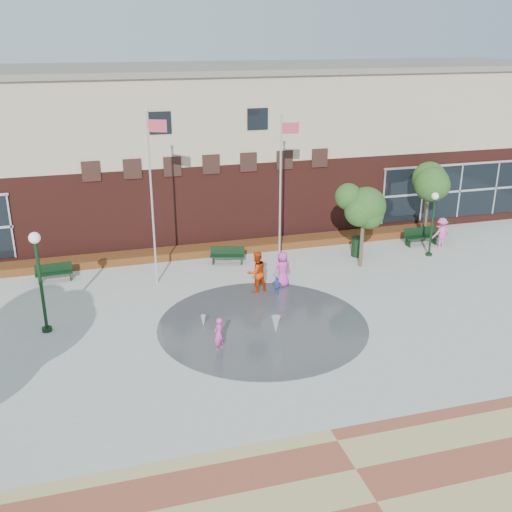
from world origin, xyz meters
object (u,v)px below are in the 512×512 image
object	(u,v)px
trash_can	(357,247)
child_splash	(219,334)
flagpole_right	(281,183)
flagpole_left	(152,191)
bench_left	(54,276)

from	to	relation	value
trash_can	child_splash	xyz separation A→B (m)	(-9.07, -7.61, 0.12)
flagpole_right	child_splash	xyz separation A→B (m)	(-4.86, -7.62, -3.52)
flagpole_left	bench_left	xyz separation A→B (m)	(-4.63, 1.56, -4.17)
trash_can	child_splash	distance (m)	11.84
flagpole_right	trash_can	bearing A→B (deg)	6.16
flagpole_right	bench_left	size ratio (longest dim) A/B	4.39
trash_can	child_splash	size ratio (longest dim) A/B	0.80
flagpole_right	bench_left	distance (m)	11.58
flagpole_left	trash_can	world-z (taller)	flagpole_left
flagpole_left	child_splash	xyz separation A→B (m)	(1.38, -6.85, -3.79)
flagpole_left	bench_left	bearing A→B (deg)	-174.24
flagpole_left	bench_left	distance (m)	6.42
trash_can	flagpole_right	bearing A→B (deg)	179.84
flagpole_right	child_splash	bearing A→B (deg)	-116.19
flagpole_left	flagpole_right	size ratio (longest dim) A/B	1.07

